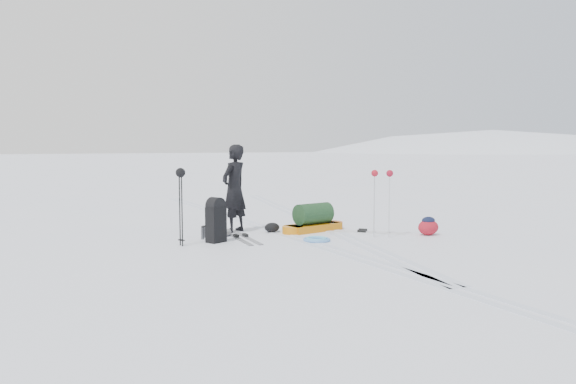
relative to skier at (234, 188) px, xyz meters
name	(u,v)px	position (x,y,z in m)	size (l,w,h in m)	color
ground	(289,236)	(0.91, -0.99, -0.97)	(200.00, 200.00, 0.00)	white
ski_tracks	(299,228)	(1.52, -0.12, -0.97)	(3.38, 17.97, 0.01)	silver
skier	(234,188)	(0.00, 0.00, 0.00)	(0.71, 0.47, 1.95)	black
pulk_sled	(313,220)	(1.67, -0.59, -0.73)	(1.71, 0.87, 0.63)	#C4710B
expedition_rucksack	(217,221)	(-0.71, -1.07, -0.56)	(0.73, 0.93, 0.91)	black
ski_poles_black	(181,182)	(-1.47, -1.24, 0.26)	(0.19, 0.22, 1.51)	black
ski_poles_silver	(382,181)	(2.63, -1.91, 0.21)	(0.40, 0.32, 1.42)	#BBBCC2
touring_skis_grey	(241,237)	(-0.12, -0.79, -0.96)	(0.33, 2.03, 0.07)	#919399
touring_skis_white	(362,232)	(2.59, -1.20, -0.96)	(1.62, 1.39, 0.07)	silver
rope_coil	(317,239)	(1.18, -1.78, -0.94)	(0.62, 0.62, 0.07)	#5D9CE2
small_daypack	(428,226)	(3.70, -2.08, -0.78)	(0.52, 0.42, 0.40)	maroon
thermos_pair	(203,232)	(-0.87, -0.59, -0.85)	(0.17, 0.28, 0.28)	#515358
stuff_sack	(272,227)	(0.75, -0.39, -0.87)	(0.41, 0.35, 0.21)	black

